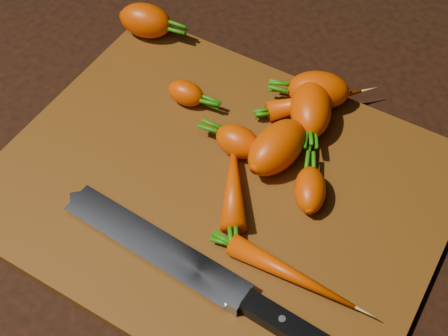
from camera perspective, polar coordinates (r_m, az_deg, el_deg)
The scene contains 13 objects.
ground at distance 0.73m, azimuth -0.40°, elevation -2.20°, with size 2.00×2.00×0.01m, color black.
cutting_board at distance 0.72m, azimuth -0.41°, elevation -1.70°, with size 0.50×0.40×0.01m, color brown.
carrot_0 at distance 0.88m, azimuth -7.18°, elevation 13.23°, with size 0.07×0.05×0.05m, color #EF4600.
carrot_1 at distance 0.73m, azimuth 1.27°, elevation 2.45°, with size 0.06×0.04×0.04m, color #EF4600.
carrot_2 at distance 0.76m, azimuth 7.93°, elevation 5.41°, with size 0.09×0.05×0.05m, color #EF4600.
carrot_3 at distance 0.72m, azimuth 4.87°, elevation 1.90°, with size 0.09×0.05×0.05m, color #EF4600.
carrot_4 at distance 0.79m, azimuth 8.61°, elevation 7.04°, with size 0.08×0.05×0.05m, color #EF4600.
carrot_5 at distance 0.79m, azimuth -3.50°, elevation 6.85°, with size 0.05×0.03×0.03m, color #EF4600.
carrot_6 at distance 0.70m, azimuth 7.86°, elevation -1.99°, with size 0.06×0.04×0.04m, color #EF4600.
carrot_7 at distance 0.79m, azimuth 8.34°, elevation 6.06°, with size 0.12×0.03×0.03m, color #EF4600.
carrot_8 at distance 0.64m, azimuth 6.17°, elevation -9.66°, with size 0.14×0.02×0.02m, color #EF4600.
carrot_9 at distance 0.70m, azimuth 0.86°, elevation -1.56°, with size 0.11×0.03×0.03m, color #EF4600.
knife at distance 0.66m, azimuth -5.28°, elevation -7.69°, with size 0.35×0.05×0.02m.
Camera 1 is at (0.22, -0.36, 0.59)m, focal length 50.00 mm.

